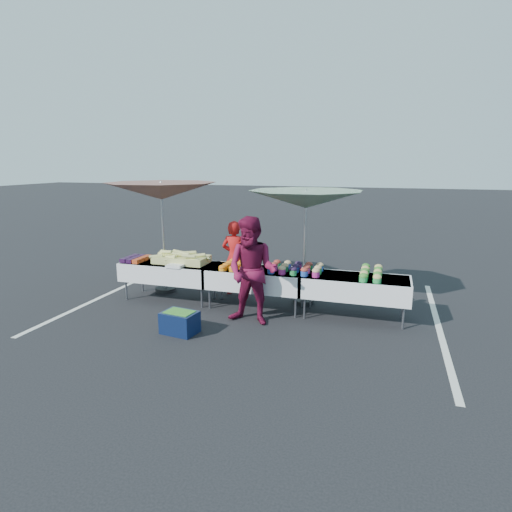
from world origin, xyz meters
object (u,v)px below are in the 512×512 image
(umbrella_left, at_px, (161,192))
(storage_bin, at_px, (180,322))
(vendor, at_px, (235,258))
(table_right, at_px, (355,286))
(table_left, at_px, (169,271))
(umbrella_right, at_px, (306,200))
(table_center, at_px, (256,278))
(customer, at_px, (252,271))

(umbrella_left, bearing_deg, storage_bin, -55.49)
(vendor, relative_size, umbrella_left, 0.55)
(table_right, bearing_deg, table_left, 180.00)
(umbrella_right, relative_size, storage_bin, 4.72)
(umbrella_right, bearing_deg, table_center, -145.89)
(table_left, distance_m, umbrella_right, 3.01)
(customer, bearing_deg, umbrella_left, 158.56)
(table_left, relative_size, storage_bin, 3.11)
(vendor, height_order, storage_bin, vendor)
(vendor, xyz_separation_m, umbrella_right, (1.47, -0.14, 1.23))
(vendor, height_order, umbrella_right, umbrella_right)
(umbrella_left, relative_size, umbrella_right, 1.00)
(table_center, xyz_separation_m, vendor, (-0.67, 0.68, 0.19))
(vendor, height_order, umbrella_left, umbrella_left)
(table_right, xyz_separation_m, storage_bin, (-2.61, -1.52, -0.40))
(table_right, distance_m, storage_bin, 3.04)
(table_left, distance_m, umbrella_left, 1.61)
(storage_bin, bearing_deg, umbrella_left, 132.79)
(table_center, height_order, umbrella_left, umbrella_left)
(table_right, relative_size, customer, 1.02)
(umbrella_left, height_order, storage_bin, umbrella_left)
(umbrella_right, bearing_deg, table_right, -28.45)
(table_left, relative_size, umbrella_left, 0.66)
(table_right, height_order, umbrella_left, umbrella_left)
(umbrella_left, distance_m, storage_bin, 3.04)
(customer, height_order, umbrella_left, umbrella_left)
(table_right, bearing_deg, table_center, 180.00)
(table_left, bearing_deg, umbrella_right, 11.77)
(table_right, bearing_deg, umbrella_right, 151.55)
(umbrella_left, height_order, umbrella_right, umbrella_left)
(customer, xyz_separation_m, storage_bin, (-0.98, -0.77, -0.73))
(customer, distance_m, umbrella_right, 1.80)
(vendor, bearing_deg, umbrella_left, 14.96)
(table_right, distance_m, umbrella_left, 4.25)
(table_left, xyz_separation_m, storage_bin, (0.99, -1.52, -0.40))
(umbrella_right, xyz_separation_m, storage_bin, (-1.61, -2.06, -1.81))
(umbrella_left, xyz_separation_m, umbrella_right, (2.95, 0.11, -0.10))
(table_center, xyz_separation_m, table_right, (1.80, 0.00, 0.00))
(customer, xyz_separation_m, umbrella_left, (-2.32, 1.18, 1.19))
(table_center, relative_size, storage_bin, 3.11)
(table_right, relative_size, storage_bin, 3.11)
(vendor, xyz_separation_m, umbrella_left, (-1.48, -0.25, 1.33))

